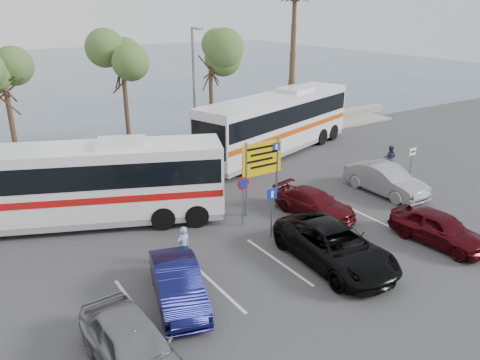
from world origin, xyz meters
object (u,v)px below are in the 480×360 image
pedestrian_far (390,158)px  street_lamp_right (194,85)px  car_blue (178,284)px  car_silver_b (386,180)px  car_silver_a (133,347)px  car_maroon (315,203)px  suv_black (335,246)px  coach_bus_right (277,125)px  direction_sign (262,164)px  car_red (439,228)px  coach_bus_left (82,187)px  pedestrian_near (183,246)px

pedestrian_far → street_lamp_right: bearing=5.6°
car_blue → car_silver_b: (13.52, 2.80, 0.08)m
car_silver_a → car_silver_b: car_silver_a is taller
car_maroon → suv_black: suv_black is taller
coach_bus_right → pedestrian_far: coach_bus_right is taller
direction_sign → coach_bus_right: 9.79m
suv_black → car_red: bearing=-9.2°
car_silver_a → pedestrian_far: (19.04, 7.38, 0.01)m
car_blue → suv_black: 6.23m
coach_bus_right → car_silver_a: coach_bus_right is taller
direction_sign → car_red: size_ratio=0.87×
suv_black → car_silver_b: car_silver_b is taller
car_maroon → street_lamp_right: bearing=77.7°
car_maroon → pedestrian_far: pedestrian_far is taller
car_maroon → coach_bus_left: bearing=140.2°
coach_bus_left → car_silver_a: coach_bus_left is taller
car_maroon → pedestrian_far: (8.10, 2.38, 0.19)m
direction_sign → car_silver_b: size_ratio=0.77×
coach_bus_left → car_red: size_ratio=3.03×
car_silver_a → coach_bus_left: bearing=78.6°
street_lamp_right → pedestrian_near: 15.19m
car_silver_a → pedestrian_far: size_ratio=2.91×
car_silver_b → pedestrian_near: bearing=-176.7°
direction_sign → suv_black: (-0.50, -5.53, -1.67)m
pedestrian_near → pedestrian_far: 15.68m
coach_bus_left → car_silver_b: (14.37, -5.00, -1.03)m
car_silver_a → suv_black: car_silver_a is taller
car_silver_a → pedestrian_near: size_ratio=2.87×
car_maroon → car_red: size_ratio=1.00×
direction_sign → coach_bus_right: size_ratio=0.26×
coach_bus_right → pedestrian_far: 7.58m
car_red → pedestrian_far: 9.32m
coach_bus_right → car_silver_a: 20.95m
coach_bus_left → car_red: (11.80, -10.00, -1.10)m
suv_black → direction_sign: bearing=89.3°
car_red → pedestrian_far: pedestrian_far is taller
suv_black → car_silver_a: bearing=-167.7°
car_silver_a → car_red: 13.34m
coach_bus_left → car_maroon: 10.71m
car_red → car_silver_b: size_ratio=0.88×
car_blue → suv_black: bearing=6.7°
street_lamp_right → direction_sign: bearing=-100.9°
car_silver_a → car_red: bearing=-2.6°
direction_sign → car_silver_b: 7.27m
street_lamp_right → car_blue: street_lamp_right is taller
suv_black → pedestrian_near: pedestrian_near is taller
street_lamp_right → coach_bus_left: street_lamp_right is taller
car_silver_a → car_red: car_silver_a is taller
coach_bus_right → suv_black: coach_bus_right is taller
car_silver_a → car_red: size_ratio=1.11×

